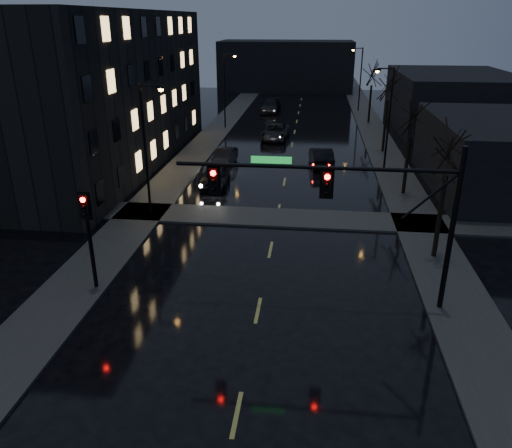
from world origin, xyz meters
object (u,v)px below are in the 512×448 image
(oncoming_car_a, at_px, (215,175))
(oncoming_car_c, at_px, (275,132))
(lead_car, at_px, (321,157))
(oncoming_car_b, at_px, (224,157))
(oncoming_car_d, at_px, (271,106))

(oncoming_car_a, xyz_separation_m, oncoming_car_c, (3.19, 15.64, -0.05))
(oncoming_car_a, height_order, lead_car, oncoming_car_a)
(oncoming_car_b, relative_size, oncoming_car_d, 0.75)
(oncoming_car_b, xyz_separation_m, oncoming_car_c, (3.47, 10.12, 0.07))
(oncoming_car_d, bearing_deg, lead_car, -72.36)
(oncoming_car_d, bearing_deg, oncoming_car_a, -88.99)
(oncoming_car_c, relative_size, lead_car, 1.15)
(oncoming_car_a, height_order, oncoming_car_c, oncoming_car_a)
(oncoming_car_c, bearing_deg, oncoming_car_d, 99.95)
(oncoming_car_c, distance_m, oncoming_car_d, 15.86)
(oncoming_car_a, height_order, oncoming_car_b, oncoming_car_a)
(oncoming_car_c, height_order, lead_car, lead_car)
(oncoming_car_a, distance_m, oncoming_car_b, 5.52)
(oncoming_car_b, relative_size, oncoming_car_c, 0.77)
(oncoming_car_c, bearing_deg, oncoming_car_b, -105.77)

